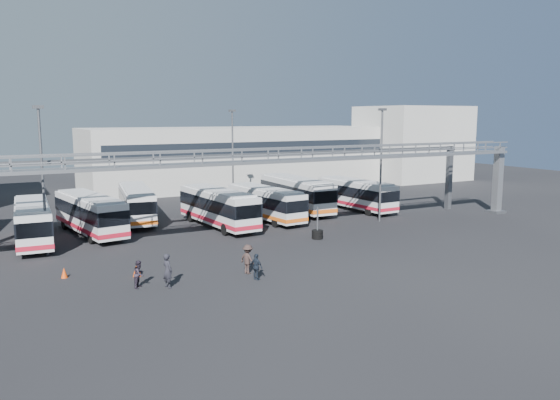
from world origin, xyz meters
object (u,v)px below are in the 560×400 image
light_pole_mid (381,159)px  light_pole_back (233,152)px  pedestrian_d (256,267)px  cone_right (64,273)px  cone_left (137,270)px  tire_stack (317,234)px  bus_1 (33,221)px  bus_6 (296,193)px  pedestrian_c (248,259)px  bus_7 (356,193)px  bus_5 (265,202)px  pedestrian_b (139,274)px  bus_3 (136,202)px  bus_2 (90,213)px  bus_4 (218,206)px  light_pole_left (42,173)px  pedestrian_a (168,271)px

light_pole_mid → light_pole_back: bearing=118.1°
pedestrian_d → cone_right: size_ratio=2.52×
pedestrian_d → cone_left: pedestrian_d is taller
tire_stack → bus_1: bearing=156.1°
bus_6 → pedestrian_c: bus_6 is taller
bus_7 → bus_5: bearing=-179.5°
bus_7 → pedestrian_b: (-25.94, -15.18, -0.94)m
light_pole_back → bus_1: light_pole_back is taller
bus_3 → pedestrian_c: bus_3 is taller
bus_2 → bus_6: bus_6 is taller
pedestrian_b → bus_4: bearing=0.9°
bus_1 → tire_stack: bus_1 is taller
pedestrian_d → cone_right: pedestrian_d is taller
bus_7 → light_pole_mid: bearing=-109.2°
tire_stack → bus_4: bearing=122.0°
light_pole_left → cone_right: 8.24m
bus_3 → pedestrian_c: (1.83, -19.98, -0.86)m
bus_2 → pedestrian_c: size_ratio=6.04×
bus_1 → cone_right: bus_1 is taller
bus_7 → pedestrian_d: bus_7 is taller
light_pole_back → cone_right: bearing=-134.3°
bus_1 → bus_4: 14.63m
light_pole_left → bus_2: 7.85m
light_pole_left → bus_7: light_pole_left is taller
bus_4 → bus_7: size_ratio=1.06×
bus_4 → bus_6: (9.81, 3.51, 0.08)m
bus_6 → pedestrian_b: bearing=-137.9°
bus_1 → bus_3: bus_3 is taller
bus_2 → light_pole_mid: bearing=-24.5°
bus_7 → tire_stack: size_ratio=4.10×
light_pole_back → bus_7: 13.84m
light_pole_mid → pedestrian_a: size_ratio=5.26×
bus_5 → pedestrian_c: size_ratio=5.68×
bus_5 → light_pole_mid: bearing=-36.6°
pedestrian_c → cone_left: bearing=46.8°
bus_7 → tire_stack: bus_7 is taller
bus_5 → pedestrian_b: bearing=-142.2°
cone_right → light_pole_left: bearing=93.0°
bus_2 → pedestrian_b: 15.84m
pedestrian_b → tire_stack: bearing=-31.9°
pedestrian_b → cone_right: 5.30m
bus_4 → pedestrian_a: bus_4 is taller
tire_stack → cone_right: bearing=-174.8°
light_pole_back → bus_1: (-20.55, -9.77, -3.99)m
bus_1 → bus_2: bearing=20.9°
bus_1 → cone_right: size_ratio=16.75×
bus_3 → cone_right: bearing=-109.2°
cone_left → light_pole_mid: bearing=16.2°
light_pole_left → bus_4: size_ratio=0.93×
light_pole_back → bus_2: light_pole_back is taller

